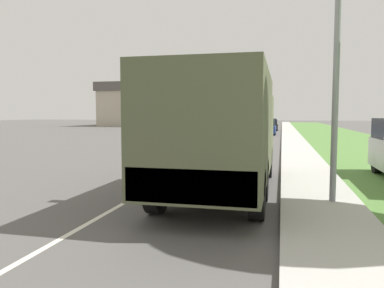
{
  "coord_description": "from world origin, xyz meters",
  "views": [
    {
      "loc": [
        3.59,
        2.15,
        2.1
      ],
      "look_at": [
        0.84,
        13.62,
        1.16
      ],
      "focal_mm": 35.0,
      "sensor_mm": 36.0,
      "label": 1
    }
  ],
  "objects": [
    {
      "name": "car_third_ahead",
      "position": [
        2.17,
        51.22,
        0.66
      ],
      "size": [
        1.89,
        4.36,
        1.45
      ],
      "color": "black",
      "rests_on": "ground"
    },
    {
      "name": "car_fourth_ahead",
      "position": [
        1.9,
        63.46,
        0.64
      ],
      "size": [
        1.8,
        4.27,
        1.4
      ],
      "color": "maroon",
      "rests_on": "ground"
    },
    {
      "name": "grass_strip_right",
      "position": [
        8.9,
        40.0,
        0.01
      ],
      "size": [
        7.0,
        120.0,
        0.02
      ],
      "color": "#56843D",
      "rests_on": "ground"
    },
    {
      "name": "car_second_ahead",
      "position": [
        2.03,
        41.09,
        0.71
      ],
      "size": [
        1.95,
        4.05,
        1.59
      ],
      "color": "navy",
      "rests_on": "ground"
    },
    {
      "name": "sidewalk_right",
      "position": [
        4.5,
        40.0,
        0.06
      ],
      "size": [
        1.8,
        120.0,
        0.12
      ],
      "color": "beige",
      "rests_on": "ground"
    },
    {
      "name": "car_nearest_ahead",
      "position": [
        1.96,
        25.65,
        0.68
      ],
      "size": [
        1.93,
        4.82,
        1.5
      ],
      "color": "#B7BABF",
      "rests_on": "ground"
    },
    {
      "name": "military_truck",
      "position": [
        2.1,
        11.92,
        1.7
      ],
      "size": [
        2.4,
        7.82,
        3.07
      ],
      "color": "#545B3D",
      "rests_on": "ground"
    },
    {
      "name": "lamp_post",
      "position": [
        4.52,
        11.09,
        3.94
      ],
      "size": [
        1.69,
        0.24,
        6.33
      ],
      "color": "gray",
      "rests_on": "sidewalk_right"
    },
    {
      "name": "building_distant",
      "position": [
        -18.51,
        66.25,
        3.79
      ],
      "size": [
        17.41,
        13.56,
        7.49
      ],
      "color": "#B2A893",
      "rests_on": "ground"
    },
    {
      "name": "lane_centre_stripe",
      "position": [
        0.0,
        40.0,
        0.0
      ],
      "size": [
        0.12,
        120.0,
        0.0
      ],
      "color": "silver",
      "rests_on": "ground"
    },
    {
      "name": "car_farthest_ahead",
      "position": [
        -2.16,
        72.16,
        0.7
      ],
      "size": [
        1.91,
        4.19,
        1.57
      ],
      "color": "#336B3D",
      "rests_on": "ground"
    },
    {
      "name": "ground_plane",
      "position": [
        0.0,
        40.0,
        0.0
      ],
      "size": [
        180.0,
        180.0,
        0.0
      ],
      "primitive_type": "plane",
      "color": "#565451"
    }
  ]
}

